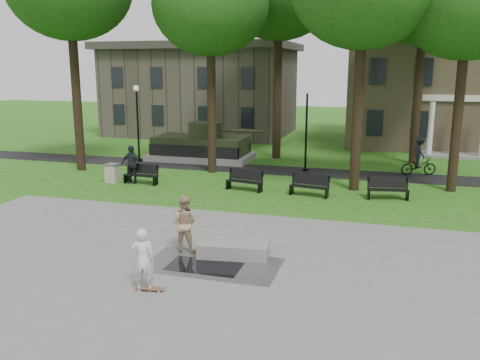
% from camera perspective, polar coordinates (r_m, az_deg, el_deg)
% --- Properties ---
extents(ground, '(120.00, 120.00, 0.00)m').
position_cam_1_polar(ground, '(17.82, -0.66, -6.56)').
color(ground, '#264F12').
rests_on(ground, ground).
extents(plaza, '(22.00, 16.00, 0.02)m').
position_cam_1_polar(plaza, '(13.47, -7.06, -13.21)').
color(plaza, gray).
rests_on(plaza, ground).
extents(footpath, '(44.00, 2.60, 0.01)m').
position_cam_1_polar(footpath, '(29.11, 6.25, 0.97)').
color(footpath, black).
rests_on(footpath, ground).
extents(building_right, '(17.00, 12.00, 8.60)m').
position_cam_1_polar(building_right, '(42.41, 23.54, 9.58)').
color(building_right, '#9E8460').
rests_on(building_right, ground).
extents(building_left, '(15.00, 10.00, 7.20)m').
position_cam_1_polar(building_left, '(45.52, -4.23, 9.78)').
color(building_left, '#4C443D').
rests_on(building_left, ground).
extents(tree_1, '(6.20, 6.20, 11.63)m').
position_cam_1_polar(tree_1, '(28.37, -3.35, 18.89)').
color(tree_1, black).
rests_on(tree_1, ground).
extents(tree_3, '(6.00, 6.00, 11.19)m').
position_cam_1_polar(tree_3, '(25.91, 24.26, 17.65)').
color(tree_3, black).
rests_on(tree_3, ground).
extents(lamp_left, '(0.36, 0.36, 4.73)m').
position_cam_1_polar(lamp_left, '(32.22, -11.44, 6.94)').
color(lamp_left, black).
rests_on(lamp_left, ground).
extents(lamp_mid, '(0.36, 0.36, 4.73)m').
position_cam_1_polar(lamp_mid, '(28.89, 7.47, 6.45)').
color(lamp_mid, black).
rests_on(lamp_mid, ground).
extents(tank_monument, '(7.45, 3.40, 2.40)m').
position_cam_1_polar(tank_monument, '(32.55, -4.35, 3.78)').
color(tank_monument, gray).
rests_on(tank_monument, ground).
extents(puddle, '(2.20, 1.20, 0.00)m').
position_cam_1_polar(puddle, '(15.41, -4.03, -9.66)').
color(puddle, black).
rests_on(puddle, plaza).
extents(concrete_block, '(2.32, 1.30, 0.45)m').
position_cam_1_polar(concrete_block, '(16.10, -0.72, -7.77)').
color(concrete_block, gray).
rests_on(concrete_block, plaza).
extents(skateboard, '(0.80, 0.31, 0.07)m').
position_cam_1_polar(skateboard, '(14.04, -10.08, -12.00)').
color(skateboard, brown).
rests_on(skateboard, plaza).
extents(skateboarder, '(0.72, 0.57, 1.73)m').
position_cam_1_polar(skateboarder, '(13.78, -10.85, -8.76)').
color(skateboarder, silver).
rests_on(skateboarder, plaza).
extents(friend_watching, '(0.91, 0.71, 1.85)m').
position_cam_1_polar(friend_watching, '(16.43, -6.29, -4.85)').
color(friend_watching, tan).
rests_on(friend_watching, plaza).
extents(pedestrian_walker, '(1.18, 0.56, 1.97)m').
position_cam_1_polar(pedestrian_walker, '(26.44, -12.10, 1.74)').
color(pedestrian_walker, '#1F2329').
rests_on(pedestrian_walker, ground).
extents(cyclist, '(2.05, 1.30, 2.15)m').
position_cam_1_polar(cyclist, '(29.49, 19.45, 2.20)').
color(cyclist, black).
rests_on(cyclist, ground).
extents(park_bench_0, '(1.83, 0.64, 1.00)m').
position_cam_1_polar(park_bench_0, '(26.31, -11.01, 0.71)').
color(park_bench_0, black).
rests_on(park_bench_0, ground).
extents(park_bench_1, '(1.85, 0.84, 1.00)m').
position_cam_1_polar(park_bench_1, '(24.44, 0.53, 0.04)').
color(park_bench_1, black).
rests_on(park_bench_1, ground).
extents(park_bench_2, '(1.85, 0.81, 1.00)m').
position_cam_1_polar(park_bench_2, '(23.61, 7.81, -0.53)').
color(park_bench_2, black).
rests_on(park_bench_2, ground).
extents(park_bench_3, '(1.85, 0.85, 1.00)m').
position_cam_1_polar(park_bench_3, '(23.76, 16.31, -0.85)').
color(park_bench_3, black).
rests_on(park_bench_3, ground).
extents(trash_bin, '(0.67, 0.67, 0.96)m').
position_cam_1_polar(trash_bin, '(27.03, -14.14, 0.79)').
color(trash_bin, '#B7AB97').
rests_on(trash_bin, ground).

